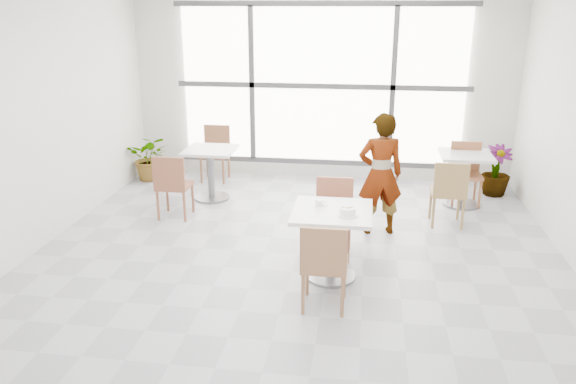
# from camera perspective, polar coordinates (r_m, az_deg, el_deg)

# --- Properties ---
(floor) EXTENTS (7.00, 7.00, 0.00)m
(floor) POSITION_cam_1_polar(r_m,az_deg,el_deg) (6.06, 0.40, -8.08)
(floor) COLOR #9E9EA5
(floor) RESTS_ON ground
(wall_back) EXTENTS (6.00, 0.00, 6.00)m
(wall_back) POSITION_cam_1_polar(r_m,az_deg,el_deg) (8.98, 3.45, 10.77)
(wall_back) COLOR silver
(wall_back) RESTS_ON ground
(wall_front) EXTENTS (6.00, 0.00, 6.00)m
(wall_front) POSITION_cam_1_polar(r_m,az_deg,el_deg) (2.35, -11.28, -13.32)
(wall_front) COLOR silver
(wall_front) RESTS_ON ground
(wall_left) EXTENTS (0.00, 7.00, 7.00)m
(wall_left) POSITION_cam_1_polar(r_m,az_deg,el_deg) (6.64, -26.33, 6.07)
(wall_left) COLOR silver
(wall_left) RESTS_ON ground
(window) EXTENTS (4.60, 0.07, 2.52)m
(window) POSITION_cam_1_polar(r_m,az_deg,el_deg) (8.92, 3.41, 10.71)
(window) COLOR white
(window) RESTS_ON ground
(main_table) EXTENTS (0.80, 0.80, 0.75)m
(main_table) POSITION_cam_1_polar(r_m,az_deg,el_deg) (5.75, 4.48, -3.97)
(main_table) COLOR white
(main_table) RESTS_ON ground
(chair_near) EXTENTS (0.42, 0.42, 0.87)m
(chair_near) POSITION_cam_1_polar(r_m,az_deg,el_deg) (5.14, 3.69, -7.06)
(chair_near) COLOR #9C6A47
(chair_near) RESTS_ON ground
(chair_far) EXTENTS (0.42, 0.42, 0.87)m
(chair_far) POSITION_cam_1_polar(r_m,az_deg,el_deg) (6.34, 4.67, -1.97)
(chair_far) COLOR #A35B41
(chair_far) RESTS_ON ground
(oatmeal_bowl) EXTENTS (0.21, 0.21, 0.09)m
(oatmeal_bowl) POSITION_cam_1_polar(r_m,az_deg,el_deg) (5.52, 6.09, -1.95)
(oatmeal_bowl) COLOR white
(oatmeal_bowl) RESTS_ON main_table
(coffee_cup) EXTENTS (0.16, 0.13, 0.07)m
(coffee_cup) POSITION_cam_1_polar(r_m,az_deg,el_deg) (5.77, 3.20, -1.10)
(coffee_cup) COLOR white
(coffee_cup) RESTS_ON main_table
(person) EXTENTS (0.61, 0.47, 1.51)m
(person) POSITION_cam_1_polar(r_m,az_deg,el_deg) (6.90, 9.38, 1.78)
(person) COLOR black
(person) RESTS_ON ground
(bg_table_left) EXTENTS (0.70, 0.70, 0.75)m
(bg_table_left) POSITION_cam_1_polar(r_m,az_deg,el_deg) (8.18, -7.87, 2.59)
(bg_table_left) COLOR silver
(bg_table_left) RESTS_ON ground
(bg_table_right) EXTENTS (0.70, 0.70, 0.75)m
(bg_table_right) POSITION_cam_1_polar(r_m,az_deg,el_deg) (8.21, 17.49, 1.95)
(bg_table_right) COLOR silver
(bg_table_right) RESTS_ON ground
(bg_chair_left_near) EXTENTS (0.42, 0.42, 0.87)m
(bg_chair_left_near) POSITION_cam_1_polar(r_m,az_deg,el_deg) (7.48, -11.69, 0.94)
(bg_chair_left_near) COLOR brown
(bg_chair_left_near) RESTS_ON ground
(bg_chair_left_far) EXTENTS (0.42, 0.42, 0.87)m
(bg_chair_left_far) POSITION_cam_1_polar(r_m,az_deg,el_deg) (9.11, -7.35, 4.36)
(bg_chair_left_far) COLOR brown
(bg_chair_left_far) RESTS_ON ground
(bg_chair_right_near) EXTENTS (0.42, 0.42, 0.87)m
(bg_chair_right_near) POSITION_cam_1_polar(r_m,az_deg,el_deg) (7.35, 16.05, 0.26)
(bg_chair_right_near) COLOR #9B7746
(bg_chair_right_near) RESTS_ON ground
(bg_chair_right_far) EXTENTS (0.42, 0.42, 0.87)m
(bg_chair_right_far) POSITION_cam_1_polar(r_m,az_deg,el_deg) (8.34, 17.59, 2.27)
(bg_chair_right_far) COLOR #945636
(bg_chair_right_far) RESTS_ON ground
(plant_left) EXTENTS (0.76, 0.69, 0.74)m
(plant_left) POSITION_cam_1_polar(r_m,az_deg,el_deg) (9.30, -13.82, 3.44)
(plant_left) COLOR #42713A
(plant_left) RESTS_ON ground
(plant_right) EXTENTS (0.43, 0.43, 0.75)m
(plant_right) POSITION_cam_1_polar(r_m,az_deg,el_deg) (8.85, 20.40, 2.06)
(plant_right) COLOR #4B7641
(plant_right) RESTS_ON ground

